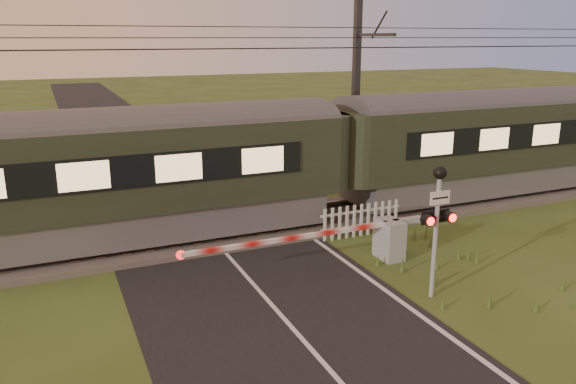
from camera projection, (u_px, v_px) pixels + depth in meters
name	position (u px, v px, depth m)	size (l,w,h in m)	color
ground	(298.00, 336.00, 11.32)	(160.00, 160.00, 0.00)	#35431A
road	(304.00, 340.00, 11.12)	(6.00, 140.00, 0.03)	black
track_bed	(209.00, 233.00, 17.05)	(140.00, 3.40, 0.39)	#47423D
overhead_wires	(202.00, 41.00, 15.54)	(120.00, 0.62, 0.62)	black
train	(334.00, 156.00, 18.14)	(39.45, 2.72, 3.67)	slate
boom_gate	(379.00, 239.00, 15.02)	(6.77, 0.83, 1.11)	gray
crossing_signal	(438.00, 209.00, 12.47)	(0.79, 0.34, 3.11)	gray
picket_fence	(361.00, 220.00, 16.87)	(2.71, 0.08, 1.01)	silver
catenary_mast	(357.00, 94.00, 20.46)	(0.23, 2.47, 7.37)	#2D2D30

